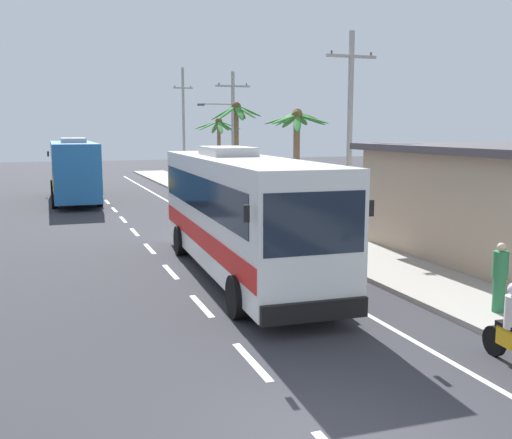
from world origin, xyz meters
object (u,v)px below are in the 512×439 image
Objects in this scene: utility_pole_mid at (350,128)px; palm_nearest at (297,141)px; coach_bus_foreground at (240,210)px; pedestrian_midwalk at (296,210)px; utility_pole_far at (232,129)px; palm_second at (219,135)px; motorcycle_beside_bus at (232,212)px; pedestrian_near_kerb at (500,276)px; palm_third at (237,128)px; utility_pole_distant at (184,122)px; palm_farthest at (297,134)px; coach_bus_far_lane at (74,168)px.

palm_nearest is (-0.42, 4.68, -0.60)m from utility_pole_mid.
pedestrian_midwalk is (4.59, 6.17, -1.02)m from coach_bus_foreground.
utility_pole_mid is 15.35m from utility_pole_far.
palm_second is (1.03, 6.59, -0.42)m from utility_pole_far.
utility_pole_far reaches higher than palm_nearest.
pedestrian_midwalk is (2.04, -2.76, 0.36)m from motorcycle_beside_bus.
pedestrian_near_kerb is at bearing -94.12° from utility_pole_far.
motorcycle_beside_bus is 19.73m from palm_second.
palm_third is at bearing 4.73° from pedestrian_near_kerb.
palm_third is at bearing -93.00° from utility_pole_distant.
coach_bus_foreground is 28.79m from palm_second.
coach_bus_far_lane is at bearing 148.53° from palm_farthest.
palm_third is (3.15, 8.91, 3.86)m from motorcycle_beside_bus.
coach_bus_far_lane is at bearing 124.37° from utility_pole_mid.
palm_second reaches higher than coach_bus_far_lane.
utility_pole_mid is at bearing -98.38° from palm_farthest.
coach_bus_foreground is 1.92× the size of palm_third.
palm_second is (0.98, 17.25, 0.14)m from palm_nearest.
utility_pole_far is 3.39m from palm_third.
pedestrian_midwalk is at bearing -97.03° from utility_pole_far.
coach_bus_far_lane is 1.30× the size of utility_pole_mid.
pedestrian_near_kerb is 0.20× the size of utility_pole_far.
palm_nearest reaches higher than coach_bus_far_lane.
utility_pole_far is at bearing 72.35° from motorcycle_beside_bus.
coach_bus_far_lane is 14.14m from palm_farthest.
pedestrian_near_kerb is (1.93, -14.99, 0.36)m from motorcycle_beside_bus.
palm_third reaches higher than pedestrian_near_kerb.
motorcycle_beside_bus is 5.33m from palm_nearest.
pedestrian_midwalk is 5.53m from palm_nearest.
palm_farthest is (1.65, 3.66, 0.27)m from palm_nearest.
utility_pole_far is 10.67m from palm_nearest.
utility_pole_far reaches higher than pedestrian_midwalk.
palm_second is (11.25, 6.29, 1.97)m from coach_bus_far_lane.
pedestrian_near_kerb is at bearing -101.57° from utility_pole_mid.
utility_pole_distant is (2.20, 42.56, 4.11)m from pedestrian_near_kerb.
utility_pole_mid is 1.04× the size of utility_pole_far.
pedestrian_midwalk is 30.67m from utility_pole_distant.
pedestrian_midwalk is at bearing -61.26° from coach_bus_far_lane.
palm_second is at bearing 92.82° from palm_farthest.
palm_second is at bearing 88.54° from utility_pole_mid.
pedestrian_near_kerb is at bearing -53.62° from coach_bus_foreground.
motorcycle_beside_bus is 0.24× the size of utility_pole_far.
coach_bus_foreground is at bearing 44.05° from pedestrian_near_kerb.
pedestrian_midwalk is at bearing 53.37° from coach_bus_foreground.
palm_second is 0.87× the size of palm_third.
palm_farthest is at bearing -76.36° from utility_pole_far.
utility_pole_mid is 1.58× the size of palm_nearest.
coach_bus_far_lane is 6.61× the size of pedestrian_near_kerb.
coach_bus_far_lane is 2.07× the size of palm_second.
coach_bus_foreground is 18.89m from palm_third.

